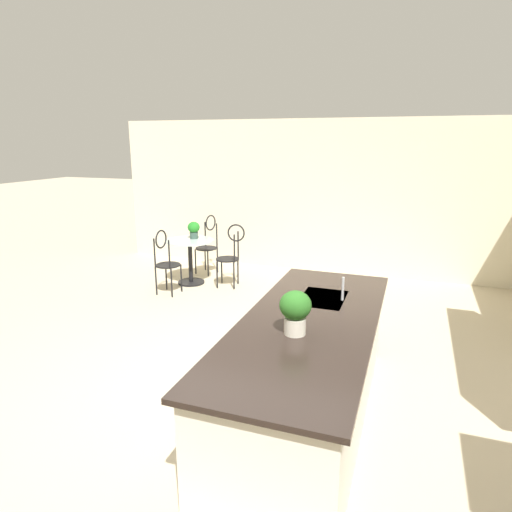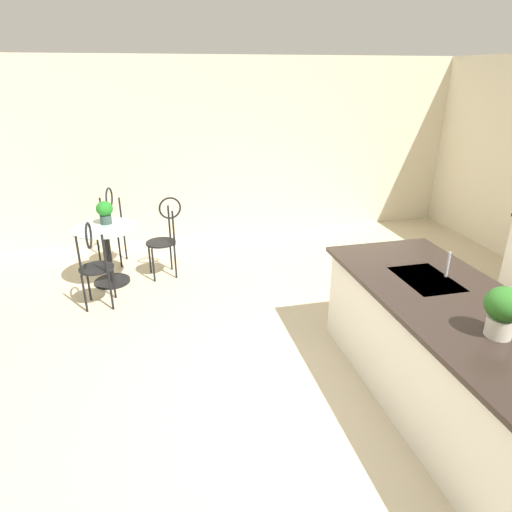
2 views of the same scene
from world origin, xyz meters
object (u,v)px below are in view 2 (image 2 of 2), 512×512
object	(u,v)px
bistro_table	(108,250)
chair_near_window	(94,261)
chair_by_island	(165,234)
chair_toward_desk	(110,223)
potted_plant_counter_near	(504,309)
potted_plant_on_table	(105,211)

from	to	relation	value
bistro_table	chair_near_window	size ratio (longest dim) A/B	0.77
chair_by_island	chair_toward_desk	world-z (taller)	same
potted_plant_counter_near	potted_plant_on_table	bearing A→B (deg)	-142.74
bistro_table	potted_plant_counter_near	distance (m)	4.33
chair_near_window	chair_toward_desk	size ratio (longest dim) A/B	1.00
bistro_table	potted_plant_on_table	bearing A→B (deg)	176.13
bistro_table	potted_plant_counter_near	bearing A→B (deg)	38.49
bistro_table	chair_toward_desk	world-z (taller)	chair_toward_desk
chair_toward_desk	potted_plant_counter_near	size ratio (longest dim) A/B	3.08
bistro_table	chair_near_window	distance (m)	0.65
chair_near_window	potted_plant_counter_near	bearing A→B (deg)	45.33
bistro_table	chair_near_window	world-z (taller)	chair_near_window
chair_by_island	chair_toward_desk	distance (m)	0.93
chair_near_window	potted_plant_on_table	world-z (taller)	chair_near_window
chair_near_window	potted_plant_on_table	size ratio (longest dim) A/B	3.68
chair_near_window	chair_toward_desk	world-z (taller)	same
chair_by_island	bistro_table	bearing A→B (deg)	-84.15
bistro_table	chair_toward_desk	size ratio (longest dim) A/B	0.77
chair_near_window	potted_plant_on_table	distance (m)	0.85
chair_by_island	potted_plant_counter_near	world-z (taller)	potted_plant_counter_near
potted_plant_counter_near	chair_by_island	bearing A→B (deg)	-150.15
chair_near_window	bistro_table	bearing A→B (deg)	172.43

